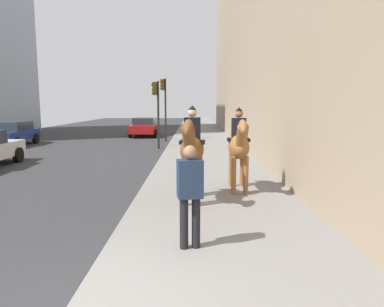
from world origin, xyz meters
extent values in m
ellipsoid|color=brown|center=(4.82, -1.45, 1.38)|extent=(1.54, 0.68, 0.66)
cylinder|color=brown|center=(4.36, -1.57, 0.65)|extent=(0.13, 0.13, 1.06)
cylinder|color=brown|center=(4.39, -1.26, 0.65)|extent=(0.13, 0.13, 1.06)
cylinder|color=brown|center=(5.26, -1.65, 0.65)|extent=(0.13, 0.13, 1.06)
cylinder|color=brown|center=(5.29, -1.33, 0.65)|extent=(0.13, 0.13, 1.06)
cylinder|color=brown|center=(4.05, -1.39, 1.73)|extent=(0.65, 0.33, 0.68)
ellipsoid|color=brown|center=(3.85, -1.37, 1.98)|extent=(0.64, 0.27, 0.49)
cylinder|color=black|center=(5.53, -1.51, 1.28)|extent=(0.29, 0.12, 0.55)
cube|color=black|center=(4.87, -1.46, 1.56)|extent=(0.49, 0.63, 0.08)
cube|color=black|center=(4.87, -1.46, 1.87)|extent=(0.31, 0.40, 0.55)
sphere|color=#D8AD8C|center=(4.87, -1.46, 2.27)|extent=(0.22, 0.22, 0.22)
cone|color=black|center=(4.87, -1.46, 2.39)|extent=(0.22, 0.22, 0.10)
ellipsoid|color=brown|center=(5.91, -2.71, 1.33)|extent=(1.51, 0.60, 0.66)
cylinder|color=brown|center=(5.46, -2.86, 0.62)|extent=(0.13, 0.13, 1.01)
cylinder|color=brown|center=(5.46, -2.54, 0.62)|extent=(0.13, 0.13, 1.01)
cylinder|color=brown|center=(6.36, -2.88, 0.62)|extent=(0.13, 0.13, 1.01)
cylinder|color=brown|center=(6.36, -2.56, 0.62)|extent=(0.13, 0.13, 1.01)
cylinder|color=brown|center=(5.14, -2.69, 1.67)|extent=(0.64, 0.30, 0.68)
ellipsoid|color=brown|center=(4.93, -2.69, 1.92)|extent=(0.63, 0.24, 0.49)
cylinder|color=black|center=(6.62, -2.73, 1.23)|extent=(0.28, 0.11, 0.55)
cube|color=black|center=(5.96, -2.71, 1.51)|extent=(0.45, 0.61, 0.08)
cube|color=black|center=(5.96, -2.71, 1.82)|extent=(0.29, 0.39, 0.55)
sphere|color=#8C664C|center=(5.96, -2.71, 2.22)|extent=(0.22, 0.22, 0.22)
cone|color=black|center=(5.96, -2.71, 2.34)|extent=(0.20, 0.20, 0.10)
cylinder|color=black|center=(1.90, -1.33, 0.54)|extent=(0.14, 0.14, 0.85)
cylinder|color=black|center=(1.94, -1.53, 0.54)|extent=(0.14, 0.14, 0.85)
cube|color=#1E2D47|center=(1.92, -1.43, 1.28)|extent=(0.33, 0.44, 0.62)
sphere|color=#8C664C|center=(1.92, -1.43, 1.71)|extent=(0.22, 0.22, 0.22)
cylinder|color=black|center=(11.29, 6.01, 0.32)|extent=(0.65, 0.25, 0.64)
cube|color=maroon|center=(23.72, 2.32, 0.62)|extent=(4.27, 1.91, 0.60)
cube|color=#262D38|center=(23.97, 2.32, 1.18)|extent=(2.46, 1.65, 0.52)
cylinder|color=black|center=(22.43, 1.38, 0.32)|extent=(0.65, 0.24, 0.64)
cylinder|color=black|center=(22.39, 3.19, 0.32)|extent=(0.65, 0.24, 0.64)
cylinder|color=black|center=(25.05, 1.44, 0.32)|extent=(0.65, 0.24, 0.64)
cylinder|color=black|center=(25.01, 3.25, 0.32)|extent=(0.65, 0.24, 0.64)
cube|color=navy|center=(17.32, 9.42, 0.62)|extent=(4.30, 2.03, 0.60)
cube|color=#262D38|center=(17.57, 9.43, 1.18)|extent=(2.31, 1.74, 0.52)
cylinder|color=black|center=(16.04, 8.43, 0.32)|extent=(0.65, 0.24, 0.64)
cylinder|color=black|center=(18.66, 8.52, 0.32)|extent=(0.65, 0.24, 0.64)
cylinder|color=black|center=(18.60, 10.41, 0.32)|extent=(0.65, 0.24, 0.64)
cylinder|color=black|center=(15.98, 0.46, 1.86)|extent=(0.12, 0.12, 3.71)
cube|color=#2D280C|center=(15.98, 0.64, 3.31)|extent=(0.20, 0.24, 0.70)
sphere|color=red|center=(15.98, 0.77, 3.53)|extent=(0.14, 0.14, 0.14)
sphere|color=orange|center=(15.98, 0.77, 3.31)|extent=(0.14, 0.14, 0.14)
sphere|color=green|center=(15.98, 0.77, 3.09)|extent=(0.14, 0.14, 0.14)
cylinder|color=black|center=(19.87, 0.36, 2.06)|extent=(0.12, 0.12, 4.13)
cube|color=#2D280C|center=(19.87, 0.54, 3.73)|extent=(0.20, 0.24, 0.70)
sphere|color=red|center=(19.87, 0.67, 3.95)|extent=(0.14, 0.14, 0.14)
sphere|color=orange|center=(19.87, 0.67, 3.73)|extent=(0.14, 0.14, 0.14)
sphere|color=green|center=(19.87, 0.67, 3.51)|extent=(0.14, 0.14, 0.14)
camera|label=1|loc=(-3.63, -1.48, 2.47)|focal=33.11mm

